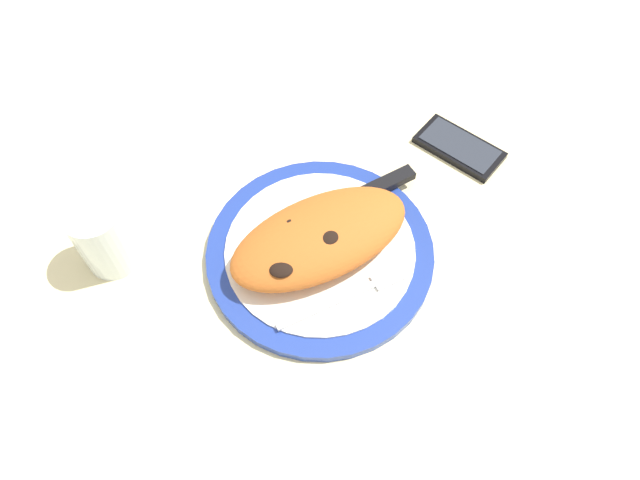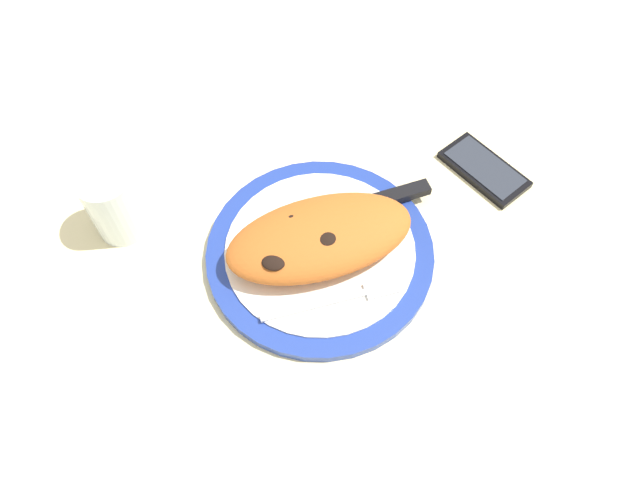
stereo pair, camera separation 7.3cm
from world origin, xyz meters
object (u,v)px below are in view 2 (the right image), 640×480
Objects in this scene: calzone at (316,240)px; knife at (373,203)px; water_glass at (116,207)px; fork at (342,298)px; plate at (320,252)px; smartphone at (484,169)px.

calzone is 1.12× the size of knife.
knife is at bearing -0.15° from water_glass.
fork is 14.75cm from knife.
calzone is at bearing -140.51° from knife.
fork is 0.74× the size of knife.
water_glass is (-28.22, 13.83, 2.45)cm from fork.
calzone is at bearing -14.84° from water_glass.
fork reaches higher than plate.
fork is (2.21, -7.42, 1.08)cm from plate.
fork is at bearing -73.39° from plate.
fork is at bearing -68.89° from calzone.
plate is 9.96cm from knife.
calzone is 7.97cm from fork.
smartphone is (24.95, 12.57, -3.77)cm from calzone.
knife is at bearing 39.86° from plate.
calzone reaches higher than knife.
plate is 3.59cm from calzone.
knife is (8.09, 6.67, -2.16)cm from calzone.
fork is at bearing -138.52° from smartphone.
calzone is 1.89× the size of smartphone.
calzone reaches higher than smartphone.
knife reaches higher than fork.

